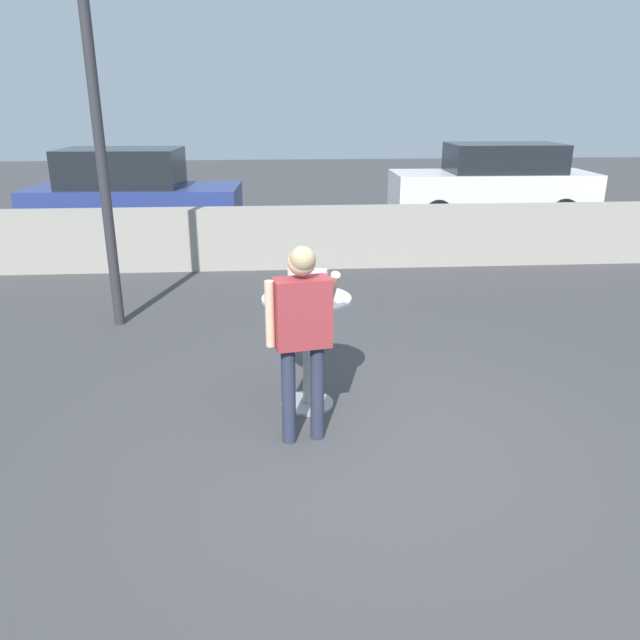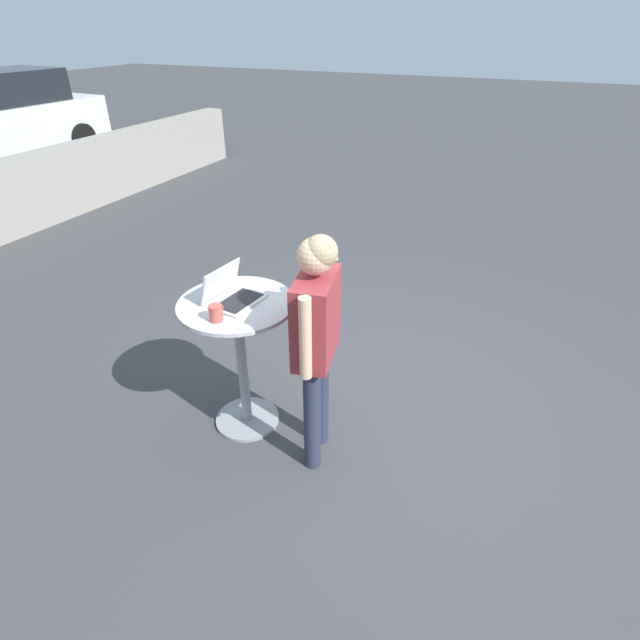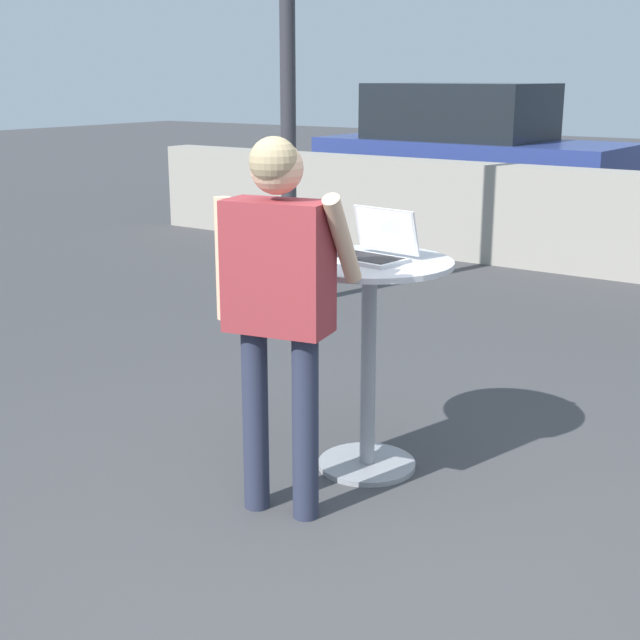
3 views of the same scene
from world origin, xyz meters
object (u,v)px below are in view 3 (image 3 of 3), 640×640
object	(u,v)px
laptop	(374,248)
parked_car_further_down	(468,153)
coffee_mug	(324,244)
standing_person	(278,284)
cafe_table	(369,329)

from	to	relation	value
laptop	parked_car_further_down	bearing A→B (deg)	112.35
laptop	coffee_mug	size ratio (longest dim) A/B	3.07
coffee_mug	parked_car_further_down	world-z (taller)	parked_car_further_down
standing_person	laptop	bearing A→B (deg)	83.44
standing_person	parked_car_further_down	distance (m)	8.31
cafe_table	laptop	bearing A→B (deg)	76.49
cafe_table	standing_person	xyz separation A→B (m)	(-0.07, -0.59, 0.32)
coffee_mug	parked_car_further_down	bearing A→B (deg)	110.57
cafe_table	laptop	distance (m)	0.37
cafe_table	parked_car_further_down	size ratio (longest dim) A/B	0.25
coffee_mug	standing_person	bearing A→B (deg)	-73.50
standing_person	parked_car_further_down	bearing A→B (deg)	110.27
cafe_table	parked_car_further_down	world-z (taller)	parked_car_further_down
cafe_table	laptop	size ratio (longest dim) A/B	2.75
laptop	parked_car_further_down	distance (m)	7.76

